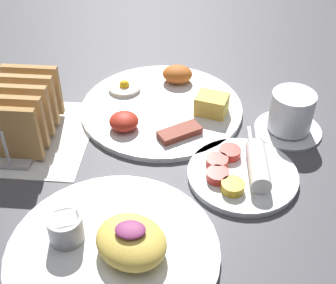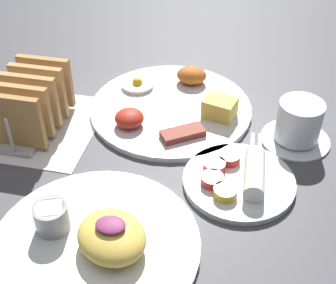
# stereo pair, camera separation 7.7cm
# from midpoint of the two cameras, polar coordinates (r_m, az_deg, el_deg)

# --- Properties ---
(ground_plane) EXTENTS (3.00, 3.00, 0.00)m
(ground_plane) POSITION_cam_midpoint_polar(r_m,az_deg,el_deg) (0.75, -0.87, -4.67)
(ground_plane) COLOR #47474C
(napkin_flat) EXTENTS (0.22, 0.22, 0.00)m
(napkin_flat) POSITION_cam_midpoint_polar(r_m,az_deg,el_deg) (0.88, -13.32, 1.94)
(napkin_flat) COLOR white
(napkin_flat) RESTS_ON ground_plane
(plate_breakfast) EXTENTS (0.31, 0.31, 0.05)m
(plate_breakfast) POSITION_cam_midpoint_polar(r_m,az_deg,el_deg) (0.89, 3.04, 4.37)
(plate_breakfast) COLOR white
(plate_breakfast) RESTS_ON ground_plane
(plate_condiments) EXTENTS (0.18, 0.19, 0.04)m
(plate_condiments) POSITION_cam_midpoint_polar(r_m,az_deg,el_deg) (0.75, 11.64, -4.47)
(plate_condiments) COLOR white
(plate_condiments) RESTS_ON ground_plane
(plate_foreground) EXTENTS (0.29, 0.29, 0.06)m
(plate_foreground) POSITION_cam_midpoint_polar(r_m,az_deg,el_deg) (0.65, -5.36, -12.04)
(plate_foreground) COLOR white
(plate_foreground) RESTS_ON ground_plane
(toast_rack) EXTENTS (0.10, 0.18, 0.10)m
(toast_rack) POSITION_cam_midpoint_polar(r_m,az_deg,el_deg) (0.85, -13.81, 4.65)
(toast_rack) COLOR #B7B7BC
(toast_rack) RESTS_ON ground_plane
(coffee_cup) EXTENTS (0.12, 0.12, 0.08)m
(coffee_cup) POSITION_cam_midpoint_polar(r_m,az_deg,el_deg) (0.84, 18.17, 2.00)
(coffee_cup) COLOR white
(coffee_cup) RESTS_ON ground_plane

